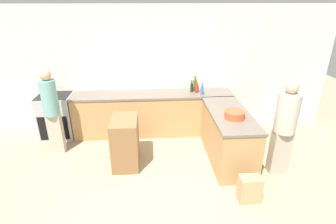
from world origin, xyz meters
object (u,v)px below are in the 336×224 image
(water_bottle_blue, at_px, (202,90))
(olive_oil_bottle, at_px, (195,84))
(mixing_bowl, at_px, (235,115))
(island_table, at_px, (125,142))
(range_oven, at_px, (57,116))
(paper_bag, at_px, (250,189))
(wine_bottle_dark, at_px, (192,87))
(person_by_range, at_px, (52,109))
(person_at_peninsula, at_px, (285,126))
(hot_sauce_bottle, at_px, (197,88))

(water_bottle_blue, bearing_deg, olive_oil_bottle, 106.89)
(mixing_bowl, relative_size, water_bottle_blue, 1.26)
(island_table, relative_size, olive_oil_bottle, 2.81)
(range_oven, bearing_deg, mixing_bowl, -21.55)
(water_bottle_blue, xyz_separation_m, paper_bag, (0.35, -2.13, -0.83))
(range_oven, xyz_separation_m, wine_bottle_dark, (2.90, 0.04, 0.56))
(range_oven, bearing_deg, wine_bottle_dark, 0.78)
(water_bottle_blue, xyz_separation_m, person_by_range, (-2.91, -0.52, -0.12))
(range_oven, height_order, island_table, range_oven)
(island_table, bearing_deg, olive_oil_bottle, 42.79)
(island_table, xyz_separation_m, person_at_peninsula, (2.64, -0.43, 0.44))
(paper_bag, bearing_deg, person_at_peninsula, 42.11)
(mixing_bowl, distance_m, wine_bottle_dark, 1.48)
(range_oven, bearing_deg, person_by_range, -74.97)
(person_by_range, bearing_deg, island_table, -20.49)
(hot_sauce_bottle, distance_m, person_at_peninsula, 2.00)
(mixing_bowl, xyz_separation_m, paper_bag, (0.02, -0.93, -0.79))
(wine_bottle_dark, bearing_deg, island_table, -138.05)
(water_bottle_blue, relative_size, hot_sauce_bottle, 1.21)
(range_oven, relative_size, olive_oil_bottle, 2.97)
(range_oven, distance_m, person_by_range, 0.82)
(water_bottle_blue, distance_m, person_at_peninsula, 1.83)
(mixing_bowl, xyz_separation_m, hot_sauce_bottle, (-0.41, 1.35, 0.02))
(mixing_bowl, bearing_deg, olive_oil_bottle, 105.54)
(hot_sauce_bottle, bearing_deg, island_table, -141.00)
(person_by_range, bearing_deg, water_bottle_blue, 10.11)
(island_table, relative_size, paper_bag, 2.17)
(person_at_peninsula, bearing_deg, water_bottle_blue, 126.76)
(wine_bottle_dark, xyz_separation_m, person_by_range, (-2.72, -0.71, -0.12))
(person_by_range, bearing_deg, person_at_peninsula, -13.21)
(olive_oil_bottle, bearing_deg, mixing_bowl, -74.46)
(mixing_bowl, relative_size, person_by_range, 0.20)
(person_at_peninsula, distance_m, paper_bag, 1.21)
(wine_bottle_dark, relative_size, paper_bag, 0.62)
(water_bottle_blue, height_order, paper_bag, water_bottle_blue)
(wine_bottle_dark, distance_m, hot_sauce_bottle, 0.11)
(wine_bottle_dark, height_order, person_by_range, person_by_range)
(person_by_range, distance_m, person_at_peninsula, 4.11)
(hot_sauce_bottle, bearing_deg, range_oven, -179.93)
(person_by_range, bearing_deg, hot_sauce_bottle, 13.39)
(paper_bag, bearing_deg, olive_oil_bottle, 100.23)
(island_table, relative_size, mixing_bowl, 2.64)
(island_table, distance_m, hot_sauce_bottle, 1.97)
(mixing_bowl, relative_size, wine_bottle_dark, 1.33)
(wine_bottle_dark, distance_m, person_by_range, 2.82)
(olive_oil_bottle, height_order, hot_sauce_bottle, olive_oil_bottle)
(island_table, height_order, person_by_range, person_by_range)
(range_oven, height_order, olive_oil_bottle, olive_oil_bottle)
(island_table, height_order, wine_bottle_dark, wine_bottle_dark)
(range_oven, relative_size, mixing_bowl, 2.79)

